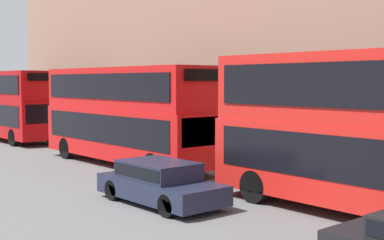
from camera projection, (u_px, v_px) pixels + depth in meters
The scene contains 3 objects.
bus_second_in_queue at pixel (127, 112), 23.37m from camera, with size 2.59×10.24×4.27m.
bus_third_in_queue at pixel (7, 102), 33.75m from camera, with size 2.59×10.68×4.27m.
car_hatchback at pixel (160, 181), 16.03m from camera, with size 1.84×4.32×1.28m.
Camera 1 is at (-11.32, -1.34, 3.69)m, focal length 50.00 mm.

